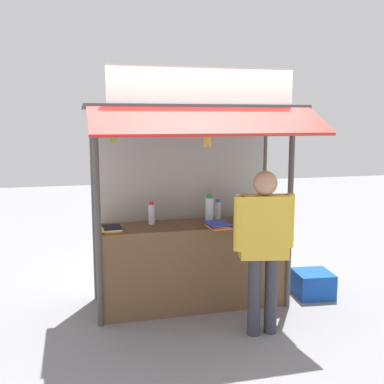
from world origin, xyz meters
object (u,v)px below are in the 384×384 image
object	(u,v)px
water_bottle_far_right	(246,208)
vendor_person	(264,238)
water_bottle_mid_right	(218,210)
water_bottle_center	(238,208)
banana_bunch_inner_left	(113,135)
magazine_stack_far_left	(217,225)
magazine_stack_right	(272,219)
water_bottle_mid_left	(255,208)
magazine_stack_front_right	(112,229)
water_bottle_back_right	(209,210)
water_bottle_back_left	(152,214)
banana_bunch_inner_right	(207,140)
plastic_crate	(313,284)

from	to	relation	value
water_bottle_far_right	vendor_person	distance (m)	0.99
water_bottle_mid_right	water_bottle_center	xyz separation A→B (m)	(0.20, -0.08, 0.03)
banana_bunch_inner_left	magazine_stack_far_left	bearing A→B (deg)	9.34
magazine_stack_right	banana_bunch_inner_left	bearing A→B (deg)	-171.14
water_bottle_mid_right	water_bottle_mid_left	bearing A→B (deg)	-7.58
water_bottle_center	magazine_stack_far_left	size ratio (longest dim) A/B	0.97
water_bottle_far_right	magazine_stack_front_right	size ratio (longest dim) A/B	0.88
water_bottle_back_right	water_bottle_mid_right	bearing A→B (deg)	38.53
water_bottle_back_left	water_bottle_far_right	bearing A→B (deg)	1.29
banana_bunch_inner_right	water_bottle_mid_right	bearing A→B (deg)	61.50
water_bottle_mid_left	banana_bunch_inner_right	bearing A→B (deg)	-146.79
water_bottle_back_left	plastic_crate	size ratio (longest dim) A/B	0.59
water_bottle_back_right	banana_bunch_inner_left	distance (m)	1.39
water_bottle_far_right	water_bottle_back_right	bearing A→B (deg)	-166.50
water_bottle_mid_right	magazine_stack_right	size ratio (longest dim) A/B	0.83
magazine_stack_right	magazine_stack_front_right	world-z (taller)	magazine_stack_right
vendor_person	water_bottle_far_right	bearing A→B (deg)	90.47
magazine_stack_front_right	banana_bunch_inner_left	bearing A→B (deg)	-87.34
water_bottle_mid_right	magazine_stack_front_right	bearing A→B (deg)	-170.13
water_bottle_mid_left	banana_bunch_inner_left	size ratio (longest dim) A/B	1.16
water_bottle_back_right	plastic_crate	size ratio (longest dim) A/B	0.76
water_bottle_mid_right	water_bottle_back_left	bearing A→B (deg)	-178.67
water_bottle_far_right	magazine_stack_right	xyz separation A→B (m)	(0.21, -0.25, -0.08)
water_bottle_center	banana_bunch_inner_right	world-z (taller)	banana_bunch_inner_right
water_bottle_back_left	vendor_person	xyz separation A→B (m)	(0.90, -0.95, -0.08)
banana_bunch_inner_right	banana_bunch_inner_left	size ratio (longest dim) A/B	1.23
water_bottle_mid_right	water_bottle_center	bearing A→B (deg)	-21.77
magazine_stack_far_left	water_bottle_mid_left	bearing A→B (deg)	27.73
magazine_stack_right	magazine_stack_front_right	size ratio (longest dim) A/B	0.98
magazine_stack_right	magazine_stack_far_left	bearing A→B (deg)	-171.94
magazine_stack_front_right	banana_bunch_inner_left	distance (m)	1.00
water_bottle_mid_right	vendor_person	world-z (taller)	vendor_person
water_bottle_mid_left	plastic_crate	distance (m)	1.13
water_bottle_back_right	water_bottle_far_right	xyz separation A→B (m)	(0.47, 0.11, -0.03)
vendor_person	plastic_crate	world-z (taller)	vendor_person
magazine_stack_far_left	water_bottle_mid_right	bearing A→B (deg)	71.69
magazine_stack_front_right	plastic_crate	world-z (taller)	magazine_stack_front_right
water_bottle_mid_left	vendor_person	size ratio (longest dim) A/B	0.17
magazine_stack_right	magazine_stack_front_right	bearing A→B (deg)	178.94
water_bottle_back_right	water_bottle_center	distance (m)	0.33
water_bottle_back_right	banana_bunch_inner_left	world-z (taller)	banana_bunch_inner_left
water_bottle_mid_left	water_bottle_center	size ratio (longest dim) A/B	0.89
water_bottle_back_left	magazine_stack_front_right	xyz separation A→B (m)	(-0.44, -0.19, -0.09)
water_bottle_far_right	water_bottle_back_left	xyz separation A→B (m)	(-1.09, -0.02, -0.00)
water_bottle_mid_right	banana_bunch_inner_left	xyz separation A→B (m)	(-1.18, -0.51, 0.86)
water_bottle_mid_left	water_bottle_far_right	bearing A→B (deg)	141.76
water_bottle_back_right	water_bottle_far_right	world-z (taller)	water_bottle_back_right
magazine_stack_front_right	vendor_person	bearing A→B (deg)	-29.51
water_bottle_back_left	banana_bunch_inner_right	distance (m)	1.05
banana_bunch_inner_left	water_bottle_center	bearing A→B (deg)	17.21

